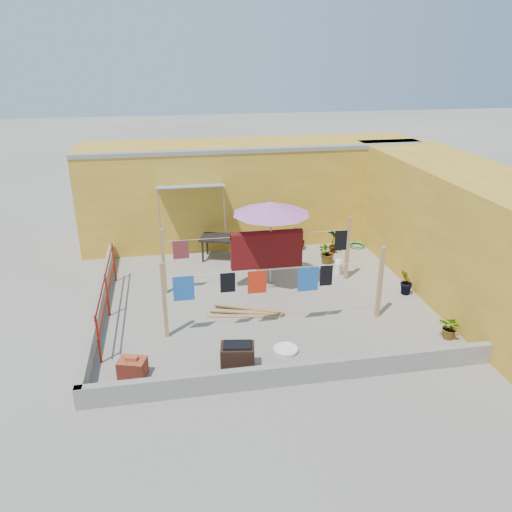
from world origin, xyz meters
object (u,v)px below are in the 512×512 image
outdoor_table (226,239)px  white_basin (286,349)px  green_hose (357,246)px  patio_umbrella (271,208)px  water_jug_a (338,265)px  water_jug_b (338,268)px  brick_stack (133,368)px  brazier (238,357)px  plant_back_a (328,252)px

outdoor_table → white_basin: (0.60, -5.28, -0.60)m
green_hose → white_basin: bearing=-123.8°
patio_umbrella → water_jug_a: 3.03m
water_jug_a → water_jug_b: bearing=-109.2°
outdoor_table → water_jug_a: size_ratio=4.89×
water_jug_b → water_jug_a: bearing=70.8°
white_basin → green_hose: bearing=56.2°
brick_stack → water_jug_a: size_ratio=1.76×
brick_stack → brazier: bearing=-4.2°
brick_stack → green_hose: brick_stack is taller
brazier → white_basin: (1.10, 0.46, -0.24)m
water_jug_b → plant_back_a: plant_back_a is taller
outdoor_table → water_jug_a: outdoor_table is taller
outdoor_table → plant_back_a: size_ratio=2.45×
patio_umbrella → brick_stack: bearing=-134.6°
green_hose → patio_umbrella: bearing=-145.7°
water_jug_a → brick_stack: bearing=-143.5°
patio_umbrella → water_jug_b: 2.94m
brick_stack → water_jug_b: (5.59, 3.97, -0.04)m
water_jug_b → patio_umbrella: bearing=-168.7°
white_basin → plant_back_a: bearing=62.1°
white_basin → water_jug_a: bearing=57.2°
brick_stack → water_jug_b: 6.86m
brick_stack → brazier: 2.07m
patio_umbrella → water_jug_b: size_ratio=6.95×
brick_stack → water_jug_a: 7.06m
brazier → water_jug_a: brazier is taller
outdoor_table → plant_back_a: 3.09m
plant_back_a → outdoor_table: bearing=164.6°
patio_umbrella → brazier: size_ratio=3.33×
water_jug_a → brazier: bearing=-129.7°
patio_umbrella → brazier: (-1.45, -3.71, -1.89)m
water_jug_a → white_basin: bearing=-122.8°
brazier → water_jug_b: bearing=49.4°
white_basin → water_jug_a: size_ratio=1.54×
brick_stack → plant_back_a: size_ratio=0.88×
plant_back_a → brazier: bearing=-125.2°
white_basin → water_jug_b: size_ratio=1.52×
brick_stack → plant_back_a: 7.31m
outdoor_table → water_jug_a: 3.44m
brick_stack → plant_back_a: plant_back_a is taller
outdoor_table → water_jug_a: bearing=-24.2°
patio_umbrella → outdoor_table: (-0.94, 2.03, -1.53)m
brazier → green_hose: brazier is taller
outdoor_table → brick_stack: (-2.57, -5.59, -0.45)m
water_jug_b → white_basin: bearing=-123.5°
outdoor_table → brick_stack: outdoor_table is taller
patio_umbrella → plant_back_a: (2.02, 1.22, -1.84)m
water_jug_b → green_hose: 2.29m
white_basin → plant_back_a: (2.37, 4.47, 0.30)m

